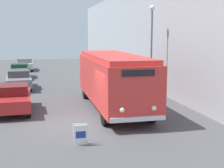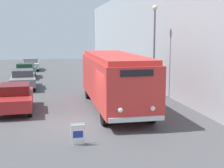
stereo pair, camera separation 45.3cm
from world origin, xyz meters
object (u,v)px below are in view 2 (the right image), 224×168
at_px(streetlamp, 154,38).
at_px(vintage_bus, 114,78).
at_px(parked_car_near, 15,97).
at_px(sign_board, 78,135).
at_px(parked_car_distant, 31,64).
at_px(parked_car_mid, 23,79).
at_px(parked_car_far, 25,71).

bearing_deg(streetlamp, vintage_bus, -140.44).
height_order(streetlamp, parked_car_near, streetlamp).
height_order(vintage_bus, sign_board, vintage_bus).
height_order(streetlamp, parked_car_distant, streetlamp).
distance_m(streetlamp, parked_car_mid, 10.82).
height_order(vintage_bus, parked_car_mid, vintage_bus).
bearing_deg(parked_car_distant, parked_car_mid, -90.42).
height_order(sign_board, streetlamp, streetlamp).
bearing_deg(parked_car_far, vintage_bus, -64.68).
bearing_deg(parked_car_mid, streetlamp, -34.98).
xyz_separation_m(vintage_bus, parked_car_near, (-5.47, 0.47, -0.99)).
bearing_deg(parked_car_far, sign_board, -77.73).
bearing_deg(vintage_bus, parked_car_far, 112.61).
distance_m(vintage_bus, streetlamp, 4.73).
bearing_deg(streetlamp, parked_car_far, 128.48).
relative_size(vintage_bus, parked_car_far, 2.26).
bearing_deg(parked_car_mid, parked_car_near, -92.80).
bearing_deg(sign_board, parked_car_mid, 102.79).
bearing_deg(vintage_bus, parked_car_distant, 105.37).
xyz_separation_m(streetlamp, parked_car_distant, (-8.94, 18.10, -3.25)).
xyz_separation_m(streetlamp, parked_car_far, (-9.12, 11.47, -3.25)).
height_order(vintage_bus, parked_car_far, vintage_bus).
relative_size(streetlamp, parked_car_distant, 1.47).
bearing_deg(sign_board, parked_car_distant, 96.79).
relative_size(parked_car_near, parked_car_distant, 1.03).
relative_size(sign_board, parked_car_distant, 0.20).
distance_m(streetlamp, parked_car_far, 15.01).
relative_size(parked_car_near, parked_car_mid, 0.92).
distance_m(vintage_bus, parked_car_mid, 9.82).
bearing_deg(parked_car_distant, streetlamp, -64.45).
bearing_deg(parked_car_distant, sign_board, -83.94).
distance_m(parked_car_far, parked_car_distant, 6.63).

